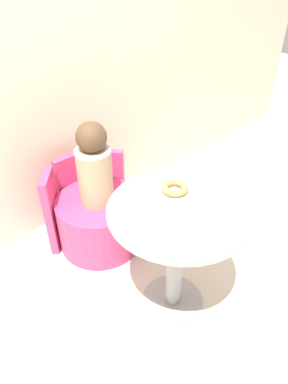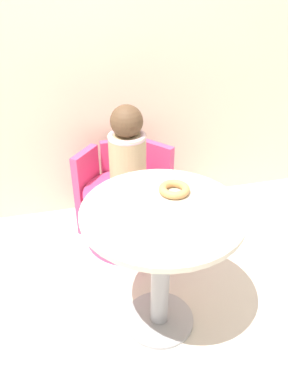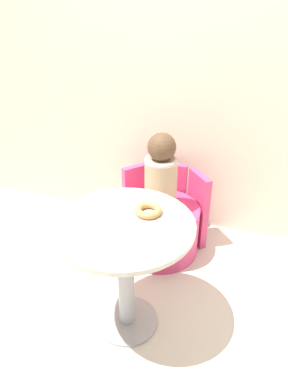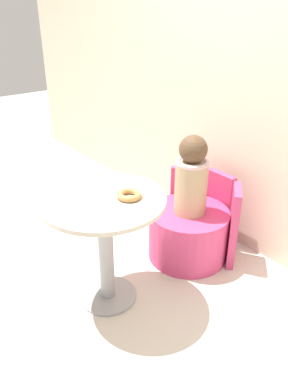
# 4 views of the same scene
# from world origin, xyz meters

# --- Properties ---
(ground_plane) EXTENTS (12.00, 12.00, 0.00)m
(ground_plane) POSITION_xyz_m (0.00, 0.00, 0.00)
(ground_plane) COLOR beige
(back_wall) EXTENTS (6.00, 0.06, 2.40)m
(back_wall) POSITION_xyz_m (0.00, 1.13, 1.20)
(back_wall) COLOR beige
(back_wall) RESTS_ON ground_plane
(round_table) EXTENTS (0.70, 0.70, 0.70)m
(round_table) POSITION_xyz_m (0.07, -0.03, 0.52)
(round_table) COLOR #99999E
(round_table) RESTS_ON ground_plane
(tub_chair) EXTENTS (0.57, 0.57, 0.37)m
(tub_chair) POSITION_xyz_m (0.06, 0.67, 0.18)
(tub_chair) COLOR #D13D70
(tub_chair) RESTS_ON ground_plane
(booth_backrest) EXTENTS (0.66, 0.24, 0.57)m
(booth_backrest) POSITION_xyz_m (0.06, 0.90, 0.29)
(booth_backrest) COLOR #D13D70
(booth_backrest) RESTS_ON ground_plane
(child_figure) EXTENTS (0.22, 0.22, 0.55)m
(child_figure) POSITION_xyz_m (0.06, 0.67, 0.63)
(child_figure) COLOR tan
(child_figure) RESTS_ON tub_chair
(donut) EXTENTS (0.14, 0.14, 0.04)m
(donut) POSITION_xyz_m (0.15, 0.08, 0.72)
(donut) COLOR tan
(donut) RESTS_ON round_table
(paper_napkin) EXTENTS (0.16, 0.16, 0.01)m
(paper_napkin) POSITION_xyz_m (0.16, -0.15, 0.71)
(paper_napkin) COLOR white
(paper_napkin) RESTS_ON round_table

